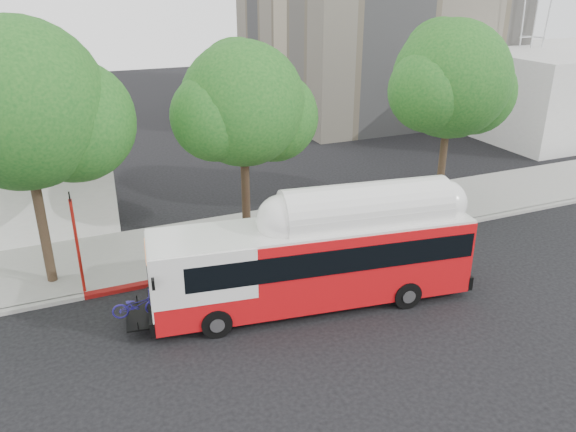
# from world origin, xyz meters

# --- Properties ---
(ground) EXTENTS (120.00, 120.00, 0.00)m
(ground) POSITION_xyz_m (0.00, 0.00, 0.00)
(ground) COLOR black
(ground) RESTS_ON ground
(sidewalk) EXTENTS (60.00, 5.00, 0.15)m
(sidewalk) POSITION_xyz_m (0.00, 6.50, 0.07)
(sidewalk) COLOR gray
(sidewalk) RESTS_ON ground
(curb_strip) EXTENTS (60.00, 0.30, 0.15)m
(curb_strip) POSITION_xyz_m (0.00, 3.90, 0.07)
(curb_strip) COLOR gray
(curb_strip) RESTS_ON ground
(red_curb_segment) EXTENTS (10.00, 0.32, 0.16)m
(red_curb_segment) POSITION_xyz_m (-3.00, 3.90, 0.08)
(red_curb_segment) COLOR maroon
(red_curb_segment) RESTS_ON ground
(street_tree_left) EXTENTS (6.67, 5.80, 9.74)m
(street_tree_left) POSITION_xyz_m (-8.53, 5.56, 6.60)
(street_tree_left) COLOR #2D2116
(street_tree_left) RESTS_ON ground
(street_tree_mid) EXTENTS (5.75, 5.00, 8.62)m
(street_tree_mid) POSITION_xyz_m (-0.59, 6.06, 5.91)
(street_tree_mid) COLOR #2D2116
(street_tree_mid) RESTS_ON ground
(street_tree_right) EXTENTS (6.21, 5.40, 9.18)m
(street_tree_right) POSITION_xyz_m (9.44, 5.86, 6.26)
(street_tree_right) COLOR #2D2116
(street_tree_right) RESTS_ON ground
(transit_bus) EXTENTS (12.06, 3.90, 3.51)m
(transit_bus) POSITION_xyz_m (-0.44, 0.32, 1.64)
(transit_bus) COLOR red
(transit_bus) RESTS_ON ground
(signal_pole) EXTENTS (0.11, 0.38, 3.97)m
(signal_pole) POSITION_xyz_m (-7.95, 4.15, 2.04)
(signal_pole) COLOR #A31811
(signal_pole) RESTS_ON ground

